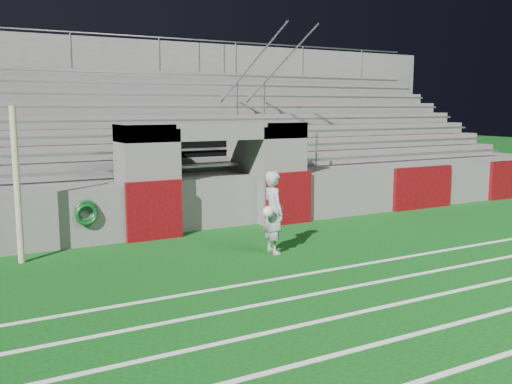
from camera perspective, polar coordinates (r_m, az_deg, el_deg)
ground at (r=11.40m, az=3.56°, el=-6.72°), size 90.00×90.00×0.00m
field_post at (r=11.75m, az=-22.78°, el=0.60°), size 0.13×0.13×3.02m
field_markings at (r=7.91m, az=24.23°, el=-14.42°), size 28.00×8.09×0.01m
stadium_structure at (r=18.28m, az=-10.05°, el=3.65°), size 26.00×8.48×5.42m
goalkeeper_with_ball at (r=11.68m, az=1.74°, el=-2.04°), size 0.62×0.68×1.71m
hose_coil at (r=12.65m, az=-16.60°, el=-2.00°), size 0.49×0.14×0.56m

